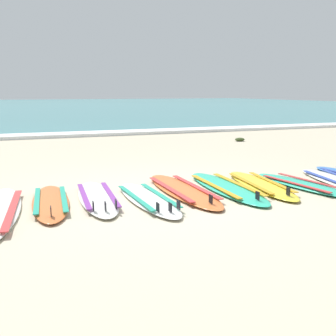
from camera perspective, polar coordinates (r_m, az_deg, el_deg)
The scene contains 11 objects.
ground_plane at distance 5.76m, azimuth -0.74°, elevation -4.06°, with size 80.00×80.00×0.00m, color #C1B599.
sea at distance 43.26m, azimuth -18.10°, elevation 8.48°, with size 80.00×60.00×0.10m, color teal.
wave_foam_strip at distance 13.88m, azimuth -12.59°, elevation 4.73°, with size 80.00×0.97×0.11m, color white.
surfboard_2 at distance 5.57m, azimuth -16.43°, elevation -4.66°, with size 0.60×1.94×0.18m.
surfboard_3 at distance 5.64m, azimuth -10.06°, elevation -4.15°, with size 0.61×2.03×0.18m.
surfboard_4 at distance 5.50m, azimuth -2.91°, elevation -4.40°, with size 0.60×2.01×0.18m.
surfboard_5 at distance 5.98m, azimuth 2.11°, elevation -3.15°, with size 0.63×2.31×0.18m.
surfboard_6 at distance 6.20m, azimuth 8.31°, elevation -2.74°, with size 0.61×2.28×0.18m.
surfboard_7 at distance 6.48m, azimuth 13.08°, elevation -2.32°, with size 0.74×2.13×0.18m.
surfboard_8 at distance 6.65m, azimuth 18.67°, elevation -2.26°, with size 0.78×1.99×0.18m.
seaweed_clump_near_shoreline at distance 12.29m, azimuth 10.22°, elevation 4.04°, with size 0.30×0.24×0.11m, color #384723.
Camera 1 is at (-1.87, -5.24, 1.49)m, focal length 42.65 mm.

